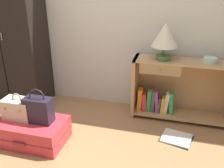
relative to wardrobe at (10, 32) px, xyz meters
The scene contains 9 objects.
back_wall 1.34m from the wardrobe, 13.08° to the left, with size 6.40×0.10×2.60m, color beige.
wardrobe is the anchor object (origin of this frame).
bookshelf 2.27m from the wardrobe, ahead, with size 1.17×0.34×0.76m.
table_lamp 2.00m from the wardrobe, ahead, with size 0.31×0.31×0.42m.
bowl 2.53m from the wardrobe, ahead, with size 0.15×0.15×0.06m, color silver.
suitcase_large 1.41m from the wardrobe, 49.73° to the right, with size 0.74×0.47×0.25m.
train_case 1.18m from the wardrobe, 54.75° to the right, with size 0.32×0.20×0.29m.
handbag 1.32m from the wardrobe, 45.19° to the right, with size 0.29×0.15×0.37m.
open_book_on_floor 2.48m from the wardrobe, 10.58° to the right, with size 0.39×0.36×0.02m.
Camera 1 is at (0.86, -1.56, 1.65)m, focal length 39.36 mm.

